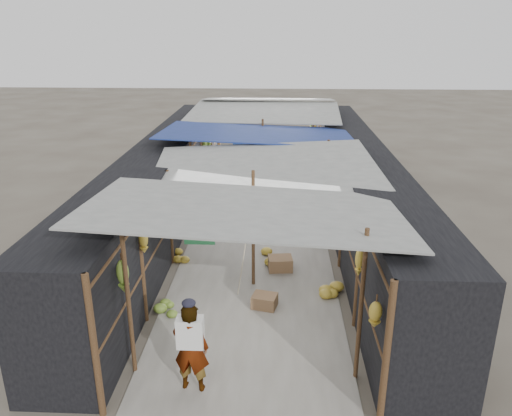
% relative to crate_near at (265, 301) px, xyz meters
% --- Properties ---
extents(ground, '(80.00, 80.00, 0.00)m').
position_rel_crate_near_xyz_m(ground, '(-0.27, -2.06, -0.14)').
color(ground, '#6B6356').
rests_on(ground, ground).
extents(aisle_slab, '(3.60, 16.00, 0.02)m').
position_rel_crate_near_xyz_m(aisle_slab, '(-0.27, 4.44, -0.13)').
color(aisle_slab, '#9E998E').
rests_on(aisle_slab, ground).
extents(stall_left, '(1.40, 15.00, 2.30)m').
position_rel_crate_near_xyz_m(stall_left, '(-2.97, 4.44, 1.01)').
color(stall_left, black).
rests_on(stall_left, ground).
extents(stall_right, '(1.40, 15.00, 2.30)m').
position_rel_crate_near_xyz_m(stall_right, '(2.43, 4.44, 1.01)').
color(stall_right, black).
rests_on(stall_right, ground).
extents(crate_near, '(0.55, 0.48, 0.29)m').
position_rel_crate_near_xyz_m(crate_near, '(0.00, 0.00, 0.00)').
color(crate_near, '#956D4C').
rests_on(crate_near, ground).
extents(crate_mid, '(0.59, 0.49, 0.33)m').
position_rel_crate_near_xyz_m(crate_mid, '(0.31, 1.66, 0.02)').
color(crate_mid, '#956D4C').
rests_on(crate_mid, ground).
extents(crate_back, '(0.55, 0.51, 0.28)m').
position_rel_crate_near_xyz_m(crate_back, '(-0.96, 7.67, -0.00)').
color(crate_back, '#956D4C').
rests_on(crate_back, ground).
extents(black_basin, '(0.65, 0.65, 0.20)m').
position_rel_crate_near_xyz_m(black_basin, '(0.94, 5.83, -0.05)').
color(black_basin, black).
rests_on(black_basin, ground).
extents(vendor_elderly, '(0.60, 0.44, 1.52)m').
position_rel_crate_near_xyz_m(vendor_elderly, '(-1.05, -2.44, 0.62)').
color(vendor_elderly, silver).
rests_on(vendor_elderly, ground).
extents(shopper_blue, '(0.90, 0.77, 1.64)m').
position_rel_crate_near_xyz_m(shopper_blue, '(-0.57, 4.17, 0.68)').
color(shopper_blue, '#1E3596').
rests_on(shopper_blue, ground).
extents(vendor_seated, '(0.37, 0.56, 0.82)m').
position_rel_crate_near_xyz_m(vendor_seated, '(1.43, 3.66, 0.26)').
color(vendor_seated, '#504C45').
rests_on(vendor_seated, ground).
extents(market_canopy, '(5.62, 15.20, 2.77)m').
position_rel_crate_near_xyz_m(market_canopy, '(-0.25, 4.78, 2.26)').
color(market_canopy, brown).
rests_on(market_canopy, ground).
extents(hanging_bananas, '(3.96, 14.50, 0.76)m').
position_rel_crate_near_xyz_m(hanging_bananas, '(-0.40, 4.28, 1.49)').
color(hanging_bananas, olive).
rests_on(hanging_bananas, ground).
extents(floor_bananas, '(3.96, 9.07, 0.34)m').
position_rel_crate_near_xyz_m(floor_bananas, '(-0.13, 3.45, 0.01)').
color(floor_bananas, olive).
rests_on(floor_bananas, ground).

